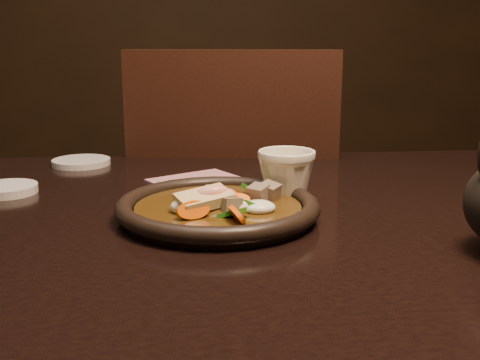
{
  "coord_description": "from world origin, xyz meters",
  "views": [
    {
      "loc": [
        0.01,
        -0.79,
        0.99
      ],
      "look_at": [
        0.08,
        0.01,
        0.8
      ],
      "focal_mm": 45.0,
      "sensor_mm": 36.0,
      "label": 1
    }
  ],
  "objects": [
    {
      "name": "soy_dish",
      "position": [
        -0.28,
        0.16,
        0.76
      ],
      "size": [
        0.1,
        0.1,
        0.01
      ],
      "primitive_type": "cylinder",
      "color": "silver",
      "rests_on": "table"
    },
    {
      "name": "chair",
      "position": [
        0.12,
        0.55,
        0.53
      ],
      "size": [
        0.51,
        0.51,
        0.97
      ],
      "rotation": [
        0.0,
        0.0,
        3.02
      ],
      "color": "black",
      "rests_on": "floor"
    },
    {
      "name": "chopsticks",
      "position": [
        0.01,
        0.09,
        0.75
      ],
      "size": [
        0.09,
        0.21,
        0.01
      ],
      "rotation": [
        0.0,
        0.0,
        0.38
      ],
      "color": "#A4805D",
      "rests_on": "table"
    },
    {
      "name": "napkin",
      "position": [
        0.03,
        0.2,
        0.75
      ],
      "size": [
        0.2,
        0.2,
        0.0
      ],
      "primitive_type": "cube",
      "rotation": [
        0.0,
        0.0,
        0.54
      ],
      "color": "#A5666E",
      "rests_on": "table"
    },
    {
      "name": "saucer_right",
      "position": [
        -0.19,
        0.37,
        0.76
      ],
      "size": [
        0.11,
        0.11,
        0.01
      ],
      "primitive_type": "cylinder",
      "color": "silver",
      "rests_on": "table"
    },
    {
      "name": "tea_cup",
      "position": [
        0.16,
        0.07,
        0.79
      ],
      "size": [
        0.09,
        0.08,
        0.09
      ],
      "primitive_type": "imported",
      "rotation": [
        0.0,
        0.0,
        -0.02
      ],
      "color": "white",
      "rests_on": "table"
    },
    {
      "name": "stirfry",
      "position": [
        0.05,
        -0.01,
        0.77
      ],
      "size": [
        0.16,
        0.16,
        0.06
      ],
      "color": "#38230A",
      "rests_on": "plate"
    },
    {
      "name": "plate",
      "position": [
        0.05,
        -0.0,
        0.76
      ],
      "size": [
        0.28,
        0.28,
        0.03
      ],
      "color": "black",
      "rests_on": "table"
    },
    {
      "name": "table",
      "position": [
        0.0,
        0.0,
        0.67
      ],
      "size": [
        1.6,
        0.9,
        0.75
      ],
      "color": "black",
      "rests_on": "floor"
    }
  ]
}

